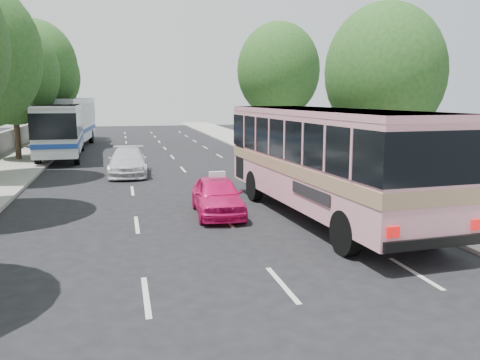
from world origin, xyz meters
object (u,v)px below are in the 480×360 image
object	(u,v)px
pink_bus	(324,151)
tour_coach_front	(61,126)
pink_taxi	(217,196)
tour_coach_rear	(68,118)
white_pickup	(128,162)

from	to	relation	value
pink_bus	tour_coach_front	size ratio (longest dim) A/B	0.98
pink_taxi	tour_coach_rear	distance (m)	26.21
pink_bus	white_pickup	size ratio (longest dim) A/B	2.42
pink_bus	tour_coach_rear	distance (m)	28.43
pink_bus	tour_coach_rear	xyz separation A→B (m)	(-10.50, 26.42, 0.08)
white_pickup	tour_coach_rear	distance (m)	16.01
pink_bus	white_pickup	bearing A→B (deg)	115.22
pink_bus	white_pickup	distance (m)	12.80
pink_bus	tour_coach_front	world-z (taller)	pink_bus
pink_bus	tour_coach_rear	world-z (taller)	tour_coach_rear
white_pickup	tour_coach_rear	size ratio (longest dim) A/B	0.36
pink_taxi	tour_coach_front	xyz separation A→B (m)	(-7.01, 18.77, 1.44)
pink_taxi	tour_coach_front	distance (m)	20.08
tour_coach_front	tour_coach_rear	distance (m)	6.40
pink_taxi	tour_coach_front	world-z (taller)	tour_coach_front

